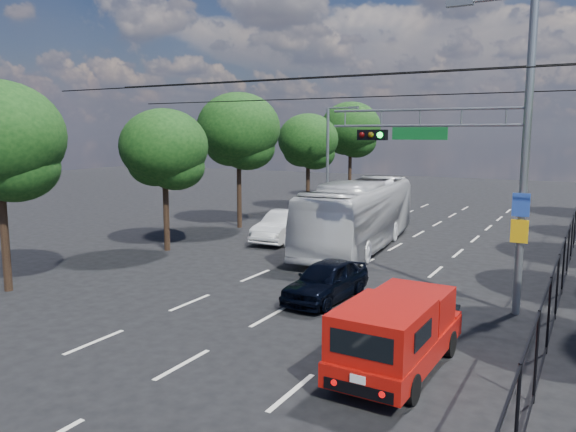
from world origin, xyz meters
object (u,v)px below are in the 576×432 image
Objects in this scene: signal_mast at (483,142)px; white_van at (284,226)px; white_bus at (359,215)px; navy_hatchback at (326,280)px; red_pickup at (398,332)px.

white_van is at bearing 148.14° from signal_mast.
white_bus reaches higher than white_van.
navy_hatchback is 8.84m from white_bus.
signal_mast reaches higher than white_van.
signal_mast reaches higher than white_bus.
signal_mast is 6.60m from navy_hatchback.
navy_hatchback is at bearing -80.87° from white_bus.
red_pickup is at bearing -44.78° from navy_hatchback.
signal_mast is 0.82× the size of white_bus.
red_pickup is 16.14m from white_van.
red_pickup reaches higher than navy_hatchback.
white_bus is 2.48× the size of white_van.
navy_hatchback is at bearing -161.39° from signal_mast.
red_pickup is 1.26× the size of navy_hatchback.
signal_mast is at bearing -35.57° from white_van.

